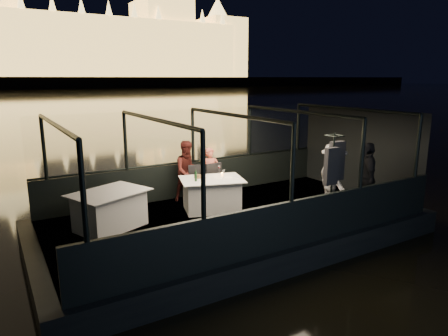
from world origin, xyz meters
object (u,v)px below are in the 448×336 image
coat_stand (331,185)px  person_man_maroon (188,172)px  passenger_dark (367,177)px  dining_table_aft (110,211)px  chair_port_left (201,186)px  chair_port_right (218,185)px  passenger_stripe (333,177)px  wine_bottle (196,175)px  dining_table_central (212,194)px  person_woman_coral (210,170)px

coat_stand → person_man_maroon: coat_stand is taller
person_man_maroon → passenger_dark: size_ratio=0.94×
dining_table_aft → chair_port_left: bearing=11.9°
dining_table_aft → chair_port_right: bearing=8.5°
chair_port_left → person_man_maroon: bearing=129.2°
dining_table_aft → passenger_stripe: (4.74, -1.60, 0.47)m
dining_table_aft → wine_bottle: 2.05m
person_man_maroon → coat_stand: bearing=-54.2°
chair_port_left → coat_stand: coat_stand is taller
chair_port_right → passenger_stripe: bearing=-50.1°
dining_table_central → wine_bottle: wine_bottle is taller
chair_port_left → chair_port_right: chair_port_right is taller
passenger_stripe → passenger_dark: size_ratio=0.99×
person_man_maroon → dining_table_aft: bearing=-152.8°
dining_table_central → chair_port_right: size_ratio=1.51×
chair_port_right → passenger_stripe: (1.91, -2.03, 0.40)m
coat_stand → dining_table_central: bearing=127.3°
dining_table_central → dining_table_aft: dining_table_aft is taller
chair_port_left → chair_port_right: 0.45m
person_man_maroon → wine_bottle: person_man_maroon is taller
dining_table_central → person_woman_coral: person_woman_coral is taller
person_man_maroon → passenger_stripe: passenger_stripe is taller
dining_table_aft → passenger_dark: passenger_dark is taller
chair_port_right → passenger_dark: 3.56m
person_woman_coral → passenger_stripe: bearing=-32.5°
dining_table_central → chair_port_right: bearing=47.0°
dining_table_aft → person_woman_coral: person_woman_coral is taller
dining_table_aft → passenger_stripe: size_ratio=0.91×
coat_stand → dining_table_aft: bearing=151.3°
dining_table_aft → coat_stand: size_ratio=0.75×
dining_table_central → person_man_maroon: 1.02m
person_woman_coral → passenger_stripe: size_ratio=0.81×
chair_port_left → wine_bottle: wine_bottle is taller
chair_port_left → passenger_dark: bearing=-22.5°
dining_table_central → passenger_stripe: passenger_stripe is taller
person_woman_coral → chair_port_left: bearing=-125.4°
person_man_maroon → wine_bottle: (-0.26, -0.94, 0.17)m
dining_table_aft → coat_stand: bearing=-28.7°
dining_table_aft → dining_table_central: bearing=-1.1°
chair_port_right → passenger_dark: bearing=-46.5°
person_woman_coral → person_man_maroon: 0.60m
chair_port_right → coat_stand: bearing=-68.6°
dining_table_central → coat_stand: bearing=-52.7°
person_woman_coral → passenger_dark: size_ratio=0.81×
coat_stand → passenger_stripe: bearing=42.4°
dining_table_central → wine_bottle: size_ratio=5.20×
chair_port_right → person_man_maroon: 0.81m
coat_stand → passenger_dark: size_ratio=1.20×
person_man_maroon → passenger_stripe: (2.51, -2.49, 0.10)m
coat_stand → chair_port_right: bearing=114.8°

